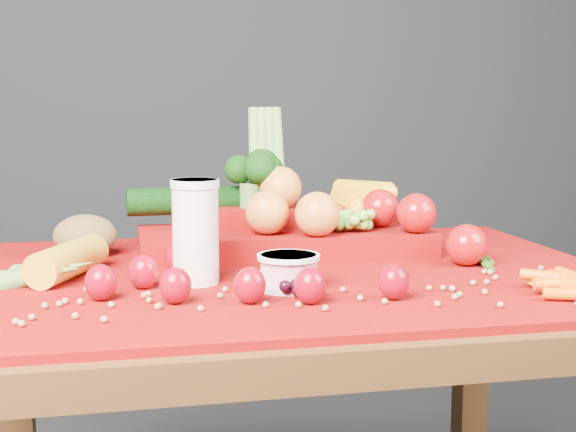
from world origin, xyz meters
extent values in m
cube|color=black|center=(0.00, 1.50, 1.25)|extent=(3.00, 0.02, 2.50)
cube|color=#39240C|center=(0.00, 0.00, 0.72)|extent=(1.10, 0.80, 0.05)
cube|color=#39240C|center=(0.48, 0.33, 0.35)|extent=(0.06, 0.06, 0.70)
cube|color=#7E0704|center=(0.00, 0.00, 0.76)|extent=(1.05, 0.75, 0.01)
cylinder|color=beige|center=(-0.16, -0.06, 0.84)|extent=(0.07, 0.07, 0.16)
cylinder|color=silver|center=(-0.16, -0.06, 0.91)|extent=(0.07, 0.07, 0.01)
cylinder|color=silver|center=(-0.03, -0.13, 0.77)|extent=(0.10, 0.10, 0.01)
cylinder|color=pink|center=(-0.03, -0.13, 0.79)|extent=(0.08, 0.08, 0.04)
cylinder|color=silver|center=(-0.03, -0.13, 0.81)|extent=(0.09, 0.09, 0.01)
ellipsoid|color=maroon|center=(-0.24, -0.08, 0.79)|extent=(0.04, 0.04, 0.05)
cone|color=#0E4F12|center=(-0.24, -0.08, 0.81)|extent=(0.03, 0.03, 0.01)
ellipsoid|color=maroon|center=(-0.30, -0.14, 0.79)|extent=(0.04, 0.04, 0.05)
cone|color=#0E4F12|center=(-0.30, -0.14, 0.81)|extent=(0.03, 0.03, 0.01)
ellipsoid|color=maroon|center=(-0.20, -0.18, 0.79)|extent=(0.04, 0.04, 0.05)
cone|color=#0E4F12|center=(-0.20, -0.18, 0.81)|extent=(0.03, 0.03, 0.01)
ellipsoid|color=maroon|center=(-0.10, -0.20, 0.79)|extent=(0.04, 0.04, 0.05)
cone|color=#0E4F12|center=(-0.10, -0.20, 0.81)|extent=(0.03, 0.03, 0.01)
ellipsoid|color=maroon|center=(-0.02, -0.22, 0.79)|extent=(0.04, 0.04, 0.05)
cone|color=#0E4F12|center=(-0.02, -0.22, 0.81)|extent=(0.03, 0.03, 0.01)
ellipsoid|color=maroon|center=(0.10, -0.22, 0.79)|extent=(0.04, 0.04, 0.05)
cone|color=#0E4F12|center=(0.10, -0.22, 0.81)|extent=(0.03, 0.03, 0.01)
ellipsoid|color=maroon|center=(-0.18, 0.02, 0.79)|extent=(0.04, 0.04, 0.05)
cone|color=#0E4F12|center=(-0.18, 0.02, 0.81)|extent=(0.03, 0.03, 0.01)
cylinder|color=gold|center=(-0.35, 0.02, 0.79)|extent=(0.12, 0.19, 0.06)
ellipsoid|color=brown|center=(-0.33, 0.19, 0.80)|extent=(0.11, 0.08, 0.08)
cube|color=#7E0704|center=(0.02, 0.15, 0.78)|extent=(0.52, 0.22, 0.04)
cube|color=#7E0704|center=(0.00, 0.20, 0.82)|extent=(0.28, 0.12, 0.03)
sphere|color=#910500|center=(0.24, 0.06, 0.84)|extent=(0.07, 0.07, 0.07)
sphere|color=#910500|center=(0.30, -0.02, 0.80)|extent=(0.07, 0.07, 0.07)
sphere|color=#910500|center=(0.20, 0.14, 0.84)|extent=(0.07, 0.07, 0.07)
sphere|color=#B5591C|center=(-0.02, 0.10, 0.85)|extent=(0.08, 0.08, 0.08)
sphere|color=#B5591C|center=(0.06, 0.06, 0.85)|extent=(0.08, 0.08, 0.08)
sphere|color=#B5591C|center=(0.02, 0.18, 0.88)|extent=(0.08, 0.08, 0.08)
cylinder|color=#DFA508|center=(0.14, 0.22, 0.82)|extent=(0.06, 0.15, 0.04)
cylinder|color=#DFA508|center=(0.16, 0.22, 0.84)|extent=(0.04, 0.14, 0.04)
cylinder|color=#DFA508|center=(0.18, 0.22, 0.85)|extent=(0.07, 0.15, 0.04)
cylinder|color=#DFA508|center=(0.19, 0.22, 0.87)|extent=(0.09, 0.14, 0.04)
cylinder|color=#3F662D|center=(-0.03, 0.20, 0.86)|extent=(0.04, 0.04, 0.04)
cylinder|color=olive|center=(-0.02, 0.24, 0.92)|extent=(0.03, 0.06, 0.22)
cylinder|color=olive|center=(0.00, 0.24, 0.92)|extent=(0.02, 0.06, 0.22)
cylinder|color=olive|center=(0.01, 0.24, 0.92)|extent=(0.02, 0.06, 0.22)
cylinder|color=olive|center=(0.03, 0.24, 0.92)|extent=(0.03, 0.06, 0.22)
cylinder|color=black|center=(-0.14, 0.24, 0.85)|extent=(0.24, 0.07, 0.05)
camera|label=1|loc=(-0.27, -1.26, 1.04)|focal=50.00mm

